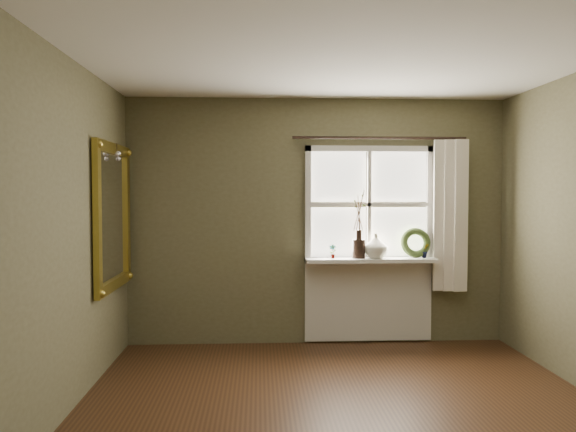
{
  "coord_description": "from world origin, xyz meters",
  "views": [
    {
      "loc": [
        -0.62,
        -3.68,
        1.61
      ],
      "look_at": [
        -0.35,
        1.55,
        1.39
      ],
      "focal_mm": 35.0,
      "sensor_mm": 36.0,
      "label": 1
    }
  ],
  "objects_px": {
    "dark_jug": "(359,249)",
    "wreath": "(415,246)",
    "gilt_mirror": "(113,216)",
    "cream_vase": "(376,246)"
  },
  "relations": [
    {
      "from": "dark_jug",
      "to": "wreath",
      "type": "xyz_separation_m",
      "value": [
        0.61,
        0.04,
        0.02
      ]
    },
    {
      "from": "wreath",
      "to": "gilt_mirror",
      "type": "xyz_separation_m",
      "value": [
        -3.0,
        -0.6,
        0.35
      ]
    },
    {
      "from": "gilt_mirror",
      "to": "dark_jug",
      "type": "bearing_deg",
      "value": 13.08
    },
    {
      "from": "wreath",
      "to": "gilt_mirror",
      "type": "bearing_deg",
      "value": -168.28
    },
    {
      "from": "dark_jug",
      "to": "gilt_mirror",
      "type": "height_order",
      "value": "gilt_mirror"
    },
    {
      "from": "wreath",
      "to": "gilt_mirror",
      "type": "relative_size",
      "value": 0.24
    },
    {
      "from": "cream_vase",
      "to": "gilt_mirror",
      "type": "distance_m",
      "value": 2.65
    },
    {
      "from": "cream_vase",
      "to": "gilt_mirror",
      "type": "xyz_separation_m",
      "value": [
        -2.57,
        -0.56,
        0.34
      ]
    },
    {
      "from": "dark_jug",
      "to": "wreath",
      "type": "bearing_deg",
      "value": 3.74
    },
    {
      "from": "dark_jug",
      "to": "gilt_mirror",
      "type": "bearing_deg",
      "value": -166.92
    }
  ]
}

